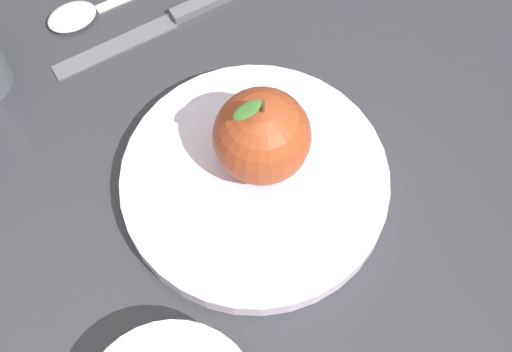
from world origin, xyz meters
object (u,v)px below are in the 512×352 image
(dinner_plate, at_px, (256,181))
(spoon, at_px, (88,10))
(apple, at_px, (262,136))
(knife, at_px, (176,17))

(dinner_plate, relative_size, spoon, 1.38)
(dinner_plate, relative_size, apple, 2.42)
(apple, distance_m, knife, 0.19)
(knife, bearing_deg, dinner_plate, 87.80)
(knife, bearing_deg, apple, 91.20)
(knife, xyz_separation_m, spoon, (0.07, -0.04, 0.00))
(dinner_plate, bearing_deg, knife, -92.20)
(apple, height_order, spoon, apple)
(dinner_plate, bearing_deg, apple, -131.48)
(apple, relative_size, knife, 0.44)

